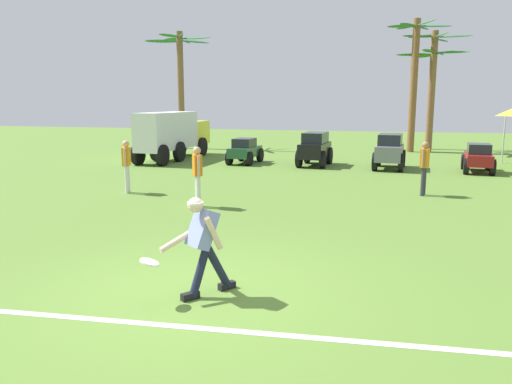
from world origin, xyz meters
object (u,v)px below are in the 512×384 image
at_px(palm_tree_far_left, 181,80).
at_px(parked_car_slot_d, 478,158).
at_px(frisbee_in_flight, 149,262).
at_px(parked_car_slot_a, 245,150).
at_px(box_truck, 173,133).
at_px(palm_tree_left_of_centre, 414,76).
at_px(teammate_deep, 127,162).
at_px(parked_car_slot_b, 315,148).
at_px(teammate_midfield, 424,163).
at_px(teammate_near_sideline, 197,171).
at_px(parked_car_slot_c, 390,150).
at_px(palm_tree_far_right, 432,83).
at_px(frisbee_thrower, 203,241).
at_px(palm_tree_right_of_centre, 432,89).

bearing_deg(palm_tree_far_left, parked_car_slot_d, -23.43).
height_order(frisbee_in_flight, parked_car_slot_a, parked_car_slot_a).
bearing_deg(parked_car_slot_a, parked_car_slot_d, -2.75).
bearing_deg(box_truck, parked_car_slot_d, -4.18).
bearing_deg(palm_tree_left_of_centre, box_truck, -148.89).
bearing_deg(teammate_deep, parked_car_slot_d, 34.11).
bearing_deg(parked_car_slot_b, teammate_midfield, -56.41).
height_order(frisbee_in_flight, teammate_near_sideline, teammate_near_sideline).
relative_size(parked_car_slot_b, parked_car_slot_c, 1.00).
bearing_deg(palm_tree_far_right, teammate_near_sideline, -111.23).
bearing_deg(teammate_midfield, frisbee_thrower, -111.88).
relative_size(frisbee_thrower, palm_tree_right_of_centre, 0.26).
xyz_separation_m(frisbee_thrower, parked_car_slot_a, (-3.54, 14.72, -0.23)).
bearing_deg(parked_car_slot_b, palm_tree_right_of_centre, 55.25).
height_order(teammate_near_sideline, teammate_deep, same).
distance_m(parked_car_slot_d, palm_tree_far_left, 16.53).
xyz_separation_m(teammate_near_sideline, parked_car_slot_a, (-1.31, 9.13, -0.38)).
height_order(parked_car_slot_d, palm_tree_left_of_centre, palm_tree_left_of_centre).
relative_size(frisbee_thrower, frisbee_in_flight, 4.12).
distance_m(parked_car_slot_a, palm_tree_left_of_centre, 10.67).
height_order(parked_car_slot_d, palm_tree_far_right, palm_tree_far_right).
height_order(parked_car_slot_b, parked_car_slot_d, parked_car_slot_b).
bearing_deg(parked_car_slot_c, parked_car_slot_a, 177.42).
distance_m(teammate_near_sideline, palm_tree_far_right, 19.55).
height_order(parked_car_slot_b, parked_car_slot_c, same).
bearing_deg(parked_car_slot_a, teammate_midfield, -40.43).
height_order(frisbee_thrower, parked_car_slot_a, frisbee_thrower).
distance_m(teammate_near_sideline, parked_car_slot_d, 11.87).
bearing_deg(parked_car_slot_a, teammate_deep, -100.39).
bearing_deg(teammate_near_sideline, palm_tree_far_right, 68.77).
height_order(frisbee_thrower, parked_car_slot_c, frisbee_thrower).
xyz_separation_m(teammate_deep, palm_tree_left_of_centre, (8.68, 14.83, 3.02)).
height_order(frisbee_thrower, palm_tree_left_of_centre, palm_tree_left_of_centre).
xyz_separation_m(teammate_near_sideline, teammate_midfield, (5.73, 3.12, 0.00)).
xyz_separation_m(parked_car_slot_b, palm_tree_far_left, (-8.53, 6.01, 3.14)).
xyz_separation_m(parked_car_slot_d, palm_tree_left_of_centre, (-2.15, 7.50, 3.40)).
bearing_deg(frisbee_in_flight, teammate_deep, 120.69).
bearing_deg(teammate_midfield, teammate_near_sideline, -151.42).
bearing_deg(frisbee_in_flight, parked_car_slot_a, 101.02).
relative_size(teammate_deep, box_truck, 0.26).
bearing_deg(palm_tree_right_of_centre, palm_tree_left_of_centre, -162.57).
distance_m(parked_car_slot_d, palm_tree_right_of_centre, 8.35).
distance_m(frisbee_thrower, palm_tree_right_of_centre, 22.68).
distance_m(frisbee_thrower, frisbee_in_flight, 0.77).
height_order(parked_car_slot_c, box_truck, box_truck).
bearing_deg(palm_tree_right_of_centre, parked_car_slot_d, -81.09).
xyz_separation_m(palm_tree_left_of_centre, palm_tree_right_of_centre, (0.93, 0.29, -0.64)).
distance_m(parked_car_slot_b, palm_tree_far_right, 10.78).
bearing_deg(parked_car_slot_a, parked_car_slot_b, -0.46).
xyz_separation_m(frisbee_thrower, parked_car_slot_d, (5.86, 14.27, -0.23)).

